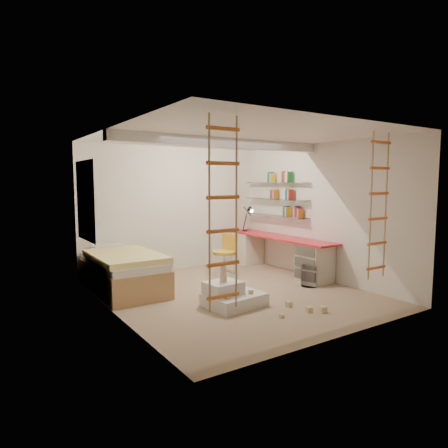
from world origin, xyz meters
TOP-DOWN VIEW (x-y plane):
  - floor at (0.00, 0.00)m, footprint 4.50×4.50m
  - ceiling_beam at (0.00, 0.30)m, footprint 4.00×0.18m
  - window_frame at (-1.97, 1.50)m, footprint 0.06×1.15m
  - window_blind at (-1.93, 1.50)m, footprint 0.02×1.00m
  - rope_ladder_left at (-1.35, -1.75)m, footprint 0.41×0.04m
  - rope_ladder_right at (1.35, -1.75)m, footprint 0.41×0.04m
  - waste_bin at (1.42, -0.34)m, footprint 0.30×0.30m
  - desk at (1.72, 0.86)m, footprint 0.56×2.80m
  - shelves at (1.87, 1.13)m, footprint 0.25×1.80m
  - bed at (-1.48, 1.23)m, footprint 1.02×2.00m
  - task_lamp at (1.67, 1.82)m, footprint 0.14×0.36m
  - swivel_chair at (0.51, 1.05)m, footprint 0.65×0.65m
  - play_platform at (-0.41, -0.52)m, footprint 0.91×0.74m
  - toy_blocks at (-0.15, -0.84)m, footprint 1.20×1.14m
  - books at (1.87, 1.13)m, footprint 0.14×0.70m

SIDE VIEW (x-z plane):
  - floor at x=0.00m, z-range 0.00..0.00m
  - play_platform at x=-0.41m, z-range -0.04..0.33m
  - waste_bin at x=1.42m, z-range 0.00..0.38m
  - toy_blocks at x=-0.15m, z-range -0.07..0.57m
  - swivel_chair at x=0.51m, z-range -0.11..0.74m
  - bed at x=-1.48m, z-range -0.02..0.67m
  - desk at x=1.72m, z-range 0.03..0.78m
  - task_lamp at x=1.67m, z-range 0.85..1.42m
  - shelves at x=1.87m, z-range 1.14..1.86m
  - rope_ladder_left at x=-1.35m, z-range 0.45..2.58m
  - rope_ladder_right at x=1.35m, z-range 0.45..2.58m
  - window_frame at x=-1.97m, z-range 0.88..2.23m
  - window_blind at x=-1.93m, z-range 0.95..2.15m
  - books at x=1.87m, z-range 1.19..2.11m
  - ceiling_beam at x=0.00m, z-range 2.44..2.60m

